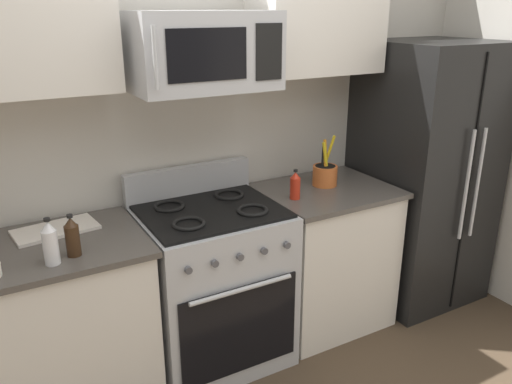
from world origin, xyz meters
TOP-DOWN VIEW (x-y plane):
  - wall_back at (0.00, 1.08)m, footprint 8.00×0.10m
  - counter_left at (-0.98, 0.68)m, footprint 1.18×0.66m
  - range_oven at (-0.00, 0.68)m, footprint 0.76×0.70m
  - counter_right at (0.78, 0.68)m, footprint 0.78×0.66m
  - refrigerator at (1.58, 0.67)m, footprint 0.77×0.77m
  - microwave at (-0.00, 0.71)m, footprint 0.71×0.44m
  - upper_cabinets_right at (0.78, 0.86)m, footprint 0.77×0.34m
  - utensil_crock at (0.80, 0.74)m, footprint 0.15×0.15m
  - cutting_board at (-0.77, 0.83)m, footprint 0.41×0.26m
  - bottle_soy at (-0.74, 0.52)m, footprint 0.06×0.06m
  - bottle_vinegar at (-0.84, 0.48)m, footprint 0.07×0.07m
  - bottle_hot_sauce at (0.51, 0.63)m, footprint 0.06×0.06m

SIDE VIEW (x-z plane):
  - counter_left at x=-0.98m, z-range 0.00..0.91m
  - counter_right at x=0.78m, z-range 0.00..0.91m
  - range_oven at x=0.00m, z-range -0.07..1.02m
  - refrigerator at x=1.58m, z-range 0.00..1.75m
  - cutting_board at x=-0.77m, z-range 0.91..0.93m
  - utensil_crock at x=0.80m, z-range 0.82..1.14m
  - bottle_hot_sauce at x=0.51m, z-range 0.90..1.08m
  - bottle_soy at x=-0.74m, z-range 0.90..1.10m
  - bottle_vinegar at x=-0.84m, z-range 0.90..1.11m
  - wall_back at x=0.00m, z-range 0.00..2.60m
  - microwave at x=0.00m, z-range 1.56..1.94m
  - upper_cabinets_right at x=0.78m, z-range 1.58..2.22m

